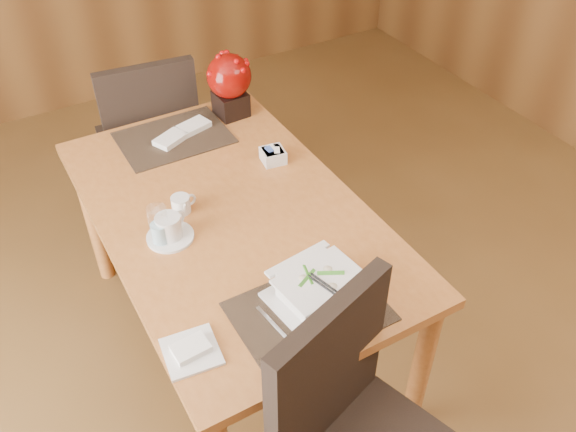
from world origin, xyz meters
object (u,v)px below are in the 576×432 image
creamer_jug (181,204)px  far_chair (151,136)px  dining_table (232,231)px  sugar_caddy (273,156)px  bread_plate (191,352)px  coffee_cup (169,229)px  water_glass (159,226)px  berry_decor (229,82)px  soup_setting (320,292)px

creamer_jug → far_chair: 0.87m
dining_table → sugar_caddy: (0.28, 0.20, 0.12)m
sugar_caddy → bread_plate: sugar_caddy is taller
coffee_cup → bread_plate: (-0.13, -0.48, -0.03)m
water_glass → berry_decor: (0.57, 0.64, 0.08)m
bread_plate → far_chair: far_chair is taller
coffee_cup → creamer_jug: 0.14m
dining_table → far_chair: bearing=90.0°
berry_decor → bread_plate: 1.31m
water_glass → creamer_jug: 0.18m
berry_decor → far_chair: bearing=133.5°
dining_table → water_glass: size_ratio=9.75×
sugar_caddy → berry_decor: (0.01, 0.41, 0.13)m
water_glass → berry_decor: bearing=48.1°
dining_table → water_glass: (-0.28, -0.04, 0.17)m
creamer_jug → coffee_cup: bearing=-134.6°
soup_setting → water_glass: (-0.32, 0.50, 0.02)m
berry_decor → bread_plate: bearing=-120.8°
soup_setting → bread_plate: 0.42m
water_glass → sugar_caddy: bearing=22.3°
water_glass → far_chair: size_ratio=0.16×
water_glass → bread_plate: water_glass is taller
dining_table → creamer_jug: (-0.15, 0.09, 0.13)m
soup_setting → bread_plate: (-0.42, 0.02, -0.05)m
soup_setting → creamer_jug: (-0.20, 0.62, -0.02)m
creamer_jug → dining_table: bearing=-36.1°
soup_setting → water_glass: bearing=115.6°
dining_table → water_glass: 0.33m
creamer_jug → berry_decor: bearing=42.2°
bread_plate → far_chair: bearing=75.5°
far_chair → berry_decor: bearing=139.7°
sugar_caddy → bread_plate: 0.96m
soup_setting → far_chair: (-0.05, 1.45, -0.25)m
creamer_jug → bread_plate: creamer_jug is taller
creamer_jug → far_chair: far_chair is taller
sugar_caddy → berry_decor: berry_decor is taller
dining_table → berry_decor: 0.72m
soup_setting → berry_decor: berry_decor is taller
coffee_cup → creamer_jug: bearing=52.1°
dining_table → creamer_jug: size_ratio=17.02×
berry_decor → bread_plate: berry_decor is taller
soup_setting → water_glass: water_glass is taller
soup_setting → sugar_caddy: (0.24, 0.73, -0.03)m
far_chair → dining_table: bearing=96.3°
bread_plate → soup_setting: bearing=-3.4°
sugar_caddy → berry_decor: bearing=88.4°
soup_setting → berry_decor: 1.17m
dining_table → bread_plate: 0.64m
creamer_jug → soup_setting: bearing=-79.0°
coffee_cup → creamer_jug: coffee_cup is taller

